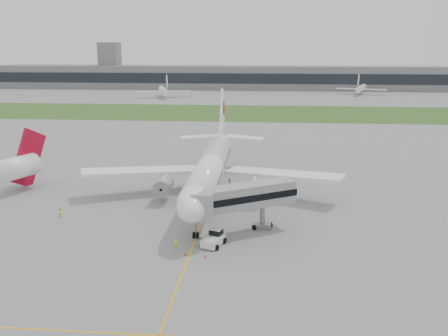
# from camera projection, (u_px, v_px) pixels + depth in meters

# --- Properties ---
(ground) EXTENTS (600.00, 600.00, 0.00)m
(ground) POSITION_uv_depth(u_px,v_px,m) (208.00, 205.00, 86.85)
(ground) COLOR gray
(ground) RESTS_ON ground
(apron_markings) EXTENTS (70.00, 70.00, 0.04)m
(apron_markings) POSITION_uv_depth(u_px,v_px,m) (204.00, 215.00, 82.02)
(apron_markings) COLOR #EEAE14
(apron_markings) RESTS_ON ground
(grass_strip) EXTENTS (600.00, 50.00, 0.02)m
(grass_strip) POSITION_uv_depth(u_px,v_px,m) (243.00, 113.00, 202.80)
(grass_strip) COLOR #38541F
(grass_strip) RESTS_ON ground
(terminal_building) EXTENTS (320.00, 22.30, 14.00)m
(terminal_building) POSITION_uv_depth(u_px,v_px,m) (252.00, 77.00, 307.26)
(terminal_building) COLOR gray
(terminal_building) RESTS_ON ground
(control_tower) EXTENTS (12.00, 12.00, 56.00)m
(control_tower) POSITION_uv_depth(u_px,v_px,m) (111.00, 87.00, 318.68)
(control_tower) COLOR gray
(control_tower) RESTS_ON ground
(airliner) EXTENTS (48.13, 53.95, 17.88)m
(airliner) POSITION_uv_depth(u_px,v_px,m) (211.00, 167.00, 90.18)
(airliner) COLOR white
(airliner) RESTS_ON ground
(pushback_tug) EXTENTS (3.65, 4.48, 2.04)m
(pushback_tug) POSITION_uv_depth(u_px,v_px,m) (214.00, 238.00, 69.73)
(pushback_tug) COLOR silver
(pushback_tug) RESTS_ON ground
(jet_bridge) EXTENTS (15.35, 12.22, 7.70)m
(jet_bridge) POSITION_uv_depth(u_px,v_px,m) (239.00, 198.00, 72.24)
(jet_bridge) COLOR gray
(jet_bridge) RESTS_ON ground
(safety_cone_left) EXTENTS (0.37, 0.37, 0.51)m
(safety_cone_left) POSITION_uv_depth(u_px,v_px,m) (185.00, 254.00, 66.31)
(safety_cone_left) COLOR #F43E0C
(safety_cone_left) RESTS_ON ground
(safety_cone_right) EXTENTS (0.35, 0.35, 0.49)m
(safety_cone_right) POSITION_uv_depth(u_px,v_px,m) (205.00, 256.00, 65.64)
(safety_cone_right) COLOR #F43E0C
(safety_cone_right) RESTS_ON ground
(ground_crew_near) EXTENTS (0.61, 0.42, 1.61)m
(ground_crew_near) POSITION_uv_depth(u_px,v_px,m) (176.00, 243.00, 68.34)
(ground_crew_near) COLOR #DAF128
(ground_crew_near) RESTS_ON ground
(ground_crew_far) EXTENTS (0.83, 0.92, 1.56)m
(ground_crew_far) POSITION_uv_depth(u_px,v_px,m) (60.00, 212.00, 80.91)
(ground_crew_far) COLOR #FAFB29
(ground_crew_far) RESTS_ON ground
(neighbor_aircraft) EXTENTS (7.31, 14.97, 12.16)m
(neighbor_aircraft) POSITION_uv_depth(u_px,v_px,m) (17.00, 167.00, 94.06)
(neighbor_aircraft) COLOR #A60921
(neighbor_aircraft) RESTS_ON ground
(distant_aircraft_left) EXTENTS (34.35, 32.18, 10.78)m
(distant_aircraft_left) POSITION_uv_depth(u_px,v_px,m) (164.00, 97.00, 259.84)
(distant_aircraft_left) COLOR white
(distant_aircraft_left) RESTS_ON ground
(distant_aircraft_right) EXTENTS (32.92, 30.81, 10.36)m
(distant_aircraft_right) POSITION_uv_depth(u_px,v_px,m) (361.00, 95.00, 274.31)
(distant_aircraft_right) COLOR white
(distant_aircraft_right) RESTS_ON ground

